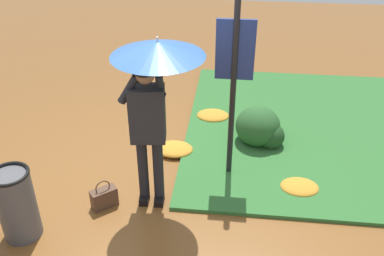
{
  "coord_description": "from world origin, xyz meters",
  "views": [
    {
      "loc": [
        1.03,
        -4.04,
        3.46
      ],
      "look_at": [
        0.55,
        0.22,
        0.85
      ],
      "focal_mm": 40.53,
      "sensor_mm": 36.0,
      "label": 1
    }
  ],
  "objects_px": {
    "person_with_umbrella": "(153,83)",
    "trash_bin": "(17,204)",
    "handbag": "(104,197)",
    "info_sign_post": "(234,71)"
  },
  "relations": [
    {
      "from": "info_sign_post",
      "to": "handbag",
      "type": "height_order",
      "value": "info_sign_post"
    },
    {
      "from": "person_with_umbrella",
      "to": "handbag",
      "type": "bearing_deg",
      "value": -162.43
    },
    {
      "from": "info_sign_post",
      "to": "trash_bin",
      "type": "bearing_deg",
      "value": -148.34
    },
    {
      "from": "info_sign_post",
      "to": "trash_bin",
      "type": "relative_size",
      "value": 2.76
    },
    {
      "from": "person_with_umbrella",
      "to": "trash_bin",
      "type": "relative_size",
      "value": 2.45
    },
    {
      "from": "handbag",
      "to": "person_with_umbrella",
      "type": "bearing_deg",
      "value": 17.57
    },
    {
      "from": "info_sign_post",
      "to": "trash_bin",
      "type": "xyz_separation_m",
      "value": [
        -2.18,
        -1.35,
        -1.03
      ]
    },
    {
      "from": "handbag",
      "to": "trash_bin",
      "type": "bearing_deg",
      "value": -144.58
    },
    {
      "from": "person_with_umbrella",
      "to": "info_sign_post",
      "type": "bearing_deg",
      "value": 37.08
    },
    {
      "from": "handbag",
      "to": "trash_bin",
      "type": "distance_m",
      "value": 0.97
    }
  ]
}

